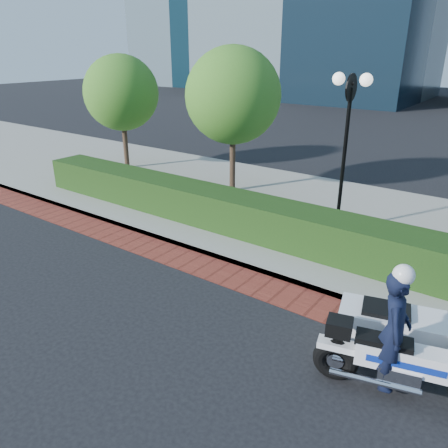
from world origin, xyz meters
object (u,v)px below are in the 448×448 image
Objects in this scene: lamppost at (347,130)px; tree_a at (121,93)px; police_motorcycle at (398,338)px; tree_b at (233,96)px.

tree_a reaches higher than lamppost.
tree_a is 14.61m from police_motorcycle.
police_motorcycle is (12.99, -6.20, -2.48)m from tree_a.
lamppost is 10.09m from tree_a.
police_motorcycle is (2.99, -4.90, -2.21)m from lamppost.
tree_a is at bearing 172.59° from lamppost.
tree_a is at bearing 139.66° from police_motorcycle.
tree_b is at bearing 0.00° from tree_a.
tree_b is 10.09m from police_motorcycle.
tree_b is 1.82× the size of police_motorcycle.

